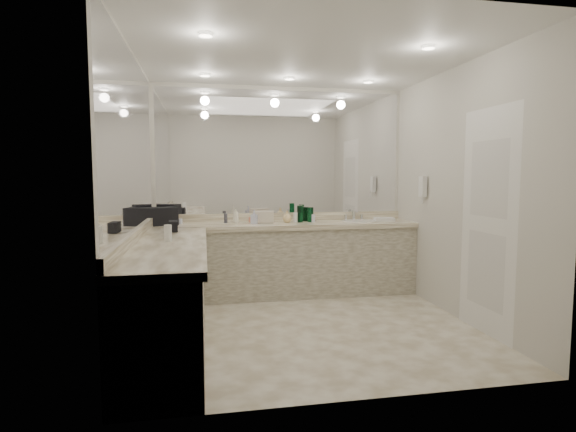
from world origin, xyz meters
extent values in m
plane|color=beige|center=(0.00, 0.00, 0.00)|extent=(3.20, 3.20, 0.00)
plane|color=white|center=(0.00, 0.00, 2.60)|extent=(3.20, 3.20, 0.00)
cube|color=beige|center=(0.00, 1.50, 1.30)|extent=(3.20, 0.02, 2.60)
cube|color=beige|center=(-1.60, 0.00, 1.30)|extent=(0.02, 3.00, 2.60)
cube|color=beige|center=(1.60, 0.00, 1.30)|extent=(0.02, 3.00, 2.60)
cube|color=beige|center=(0.00, 1.20, 0.42)|extent=(3.20, 0.60, 0.84)
cube|color=#F4EACD|center=(0.00, 1.19, 0.87)|extent=(3.20, 0.64, 0.06)
cube|color=beige|center=(-1.30, -0.30, 0.42)|extent=(0.60, 2.40, 0.84)
cube|color=#F4EACD|center=(-1.29, -0.30, 0.87)|extent=(0.64, 2.42, 0.06)
cube|color=#F4EACD|center=(0.00, 1.48, 0.95)|extent=(3.20, 0.04, 0.10)
cube|color=#F4EACD|center=(-1.58, 0.00, 0.95)|extent=(0.04, 3.00, 0.10)
cube|color=white|center=(0.00, 1.49, 1.77)|extent=(3.12, 0.01, 1.55)
cube|color=white|center=(-1.59, 0.00, 1.77)|extent=(0.01, 2.92, 1.55)
cylinder|color=white|center=(0.95, 1.20, 0.90)|extent=(0.44, 0.44, 0.03)
cube|color=silver|center=(0.95, 1.41, 0.97)|extent=(0.24, 0.16, 0.14)
cube|color=white|center=(1.56, 0.70, 1.35)|extent=(0.06, 0.10, 0.24)
cube|color=white|center=(1.59, -0.50, 1.05)|extent=(0.02, 0.82, 2.10)
cube|color=black|center=(-1.50, 1.20, 1.01)|extent=(0.44, 0.35, 0.22)
cube|color=black|center=(-1.30, 0.53, 0.95)|extent=(0.10, 0.20, 0.11)
cube|color=beige|center=(-0.26, 1.25, 0.97)|extent=(0.26, 0.18, 0.14)
cube|color=white|center=(1.28, 1.19, 0.92)|extent=(0.28, 0.21, 0.04)
cylinder|color=white|center=(-1.30, -0.17, 0.98)|extent=(0.07, 0.07, 0.16)
imported|color=white|center=(-0.60, 1.27, 0.99)|extent=(0.09, 0.09, 0.19)
imported|color=silver|center=(-0.39, 1.15, 0.98)|extent=(0.10, 0.10, 0.17)
imported|color=#ECCC8A|center=(0.03, 1.24, 0.97)|extent=(0.15, 0.15, 0.15)
cylinder|color=#0B5128|center=(0.29, 1.33, 0.99)|extent=(0.07, 0.07, 0.18)
cylinder|color=#0B5128|center=(0.19, 1.22, 1.00)|extent=(0.07, 0.07, 0.20)
cylinder|color=#0B5128|center=(0.32, 1.22, 0.99)|extent=(0.07, 0.07, 0.19)
cylinder|color=#0B5128|center=(0.27, 1.36, 0.99)|extent=(0.07, 0.07, 0.18)
cylinder|color=silver|center=(0.35, 1.20, 0.95)|extent=(0.05, 0.05, 0.10)
cylinder|color=#3F3F4C|center=(-0.73, 1.29, 0.96)|extent=(0.04, 0.04, 0.12)
cylinder|color=white|center=(0.13, 1.22, 0.96)|extent=(0.05, 0.05, 0.12)
cylinder|color=#E57F66|center=(-0.42, 1.34, 0.93)|extent=(0.04, 0.04, 0.06)
cylinder|color=silver|center=(-1.27, 1.31, 0.93)|extent=(0.05, 0.05, 0.06)
camera|label=1|loc=(-0.98, -4.21, 1.48)|focal=28.00mm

